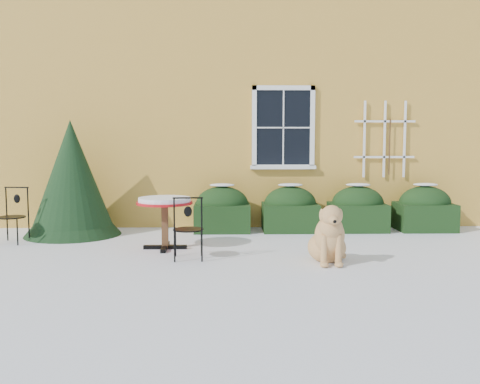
{
  "coord_description": "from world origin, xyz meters",
  "views": [
    {
      "loc": [
        -0.22,
        -7.55,
        1.73
      ],
      "look_at": [
        0.0,
        1.0,
        0.9
      ],
      "focal_mm": 40.0,
      "sensor_mm": 36.0,
      "label": 1
    }
  ],
  "objects_px": {
    "evergreen_shrub": "(72,189)",
    "bistro_table": "(165,206)",
    "dog": "(329,239)",
    "patio_chair_near": "(188,228)",
    "patio_chair_far": "(13,215)"
  },
  "relations": [
    {
      "from": "bistro_table",
      "to": "patio_chair_near",
      "type": "relative_size",
      "value": 0.96
    },
    {
      "from": "bistro_table",
      "to": "dog",
      "type": "xyz_separation_m",
      "value": [
        2.42,
        -1.06,
        -0.34
      ]
    },
    {
      "from": "patio_chair_near",
      "to": "patio_chair_far",
      "type": "distance_m",
      "value": 3.36
    },
    {
      "from": "bistro_table",
      "to": "patio_chair_near",
      "type": "height_order",
      "value": "patio_chair_near"
    },
    {
      "from": "evergreen_shrub",
      "to": "patio_chair_near",
      "type": "bearing_deg",
      "value": -42.82
    },
    {
      "from": "evergreen_shrub",
      "to": "bistro_table",
      "type": "bearing_deg",
      "value": -35.66
    },
    {
      "from": "patio_chair_far",
      "to": "patio_chair_near",
      "type": "bearing_deg",
      "value": -17.45
    },
    {
      "from": "bistro_table",
      "to": "patio_chair_far",
      "type": "height_order",
      "value": "patio_chair_far"
    },
    {
      "from": "patio_chair_near",
      "to": "dog",
      "type": "height_order",
      "value": "patio_chair_near"
    },
    {
      "from": "bistro_table",
      "to": "dog",
      "type": "bearing_deg",
      "value": -23.57
    },
    {
      "from": "evergreen_shrub",
      "to": "dog",
      "type": "distance_m",
      "value": 4.89
    },
    {
      "from": "evergreen_shrub",
      "to": "bistro_table",
      "type": "height_order",
      "value": "evergreen_shrub"
    },
    {
      "from": "dog",
      "to": "bistro_table",
      "type": "bearing_deg",
      "value": 156.96
    },
    {
      "from": "evergreen_shrub",
      "to": "dog",
      "type": "relative_size",
      "value": 2.16
    },
    {
      "from": "bistro_table",
      "to": "dog",
      "type": "relative_size",
      "value": 0.92
    }
  ]
}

